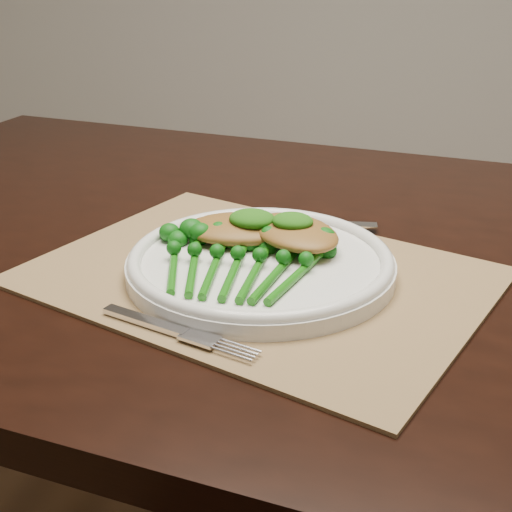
% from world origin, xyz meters
% --- Properties ---
extents(dining_table, '(1.70, 1.09, 0.75)m').
position_xyz_m(dining_table, '(0.01, -0.10, 0.38)').
color(dining_table, black).
rests_on(dining_table, ground).
extents(placemat, '(0.58, 0.50, 0.00)m').
position_xyz_m(placemat, '(-0.04, -0.22, 0.75)').
color(placemat, olive).
rests_on(placemat, dining_table).
extents(dinner_plate, '(0.30, 0.30, 0.03)m').
position_xyz_m(dinner_plate, '(-0.04, -0.22, 0.77)').
color(dinner_plate, white).
rests_on(dinner_plate, placemat).
extents(knife, '(0.20, 0.05, 0.01)m').
position_xyz_m(knife, '(-0.04, -0.07, 0.76)').
color(knife, silver).
rests_on(knife, placemat).
extents(fork, '(0.18, 0.07, 0.01)m').
position_xyz_m(fork, '(-0.07, -0.37, 0.76)').
color(fork, silver).
rests_on(fork, placemat).
extents(chicken_fillet_left, '(0.15, 0.12, 0.03)m').
position_xyz_m(chicken_fillet_left, '(-0.07, -0.17, 0.79)').
color(chicken_fillet_left, olive).
rests_on(chicken_fillet_left, dinner_plate).
extents(chicken_fillet_right, '(0.15, 0.15, 0.02)m').
position_xyz_m(chicken_fillet_right, '(-0.01, -0.17, 0.79)').
color(chicken_fillet_right, olive).
rests_on(chicken_fillet_right, dinner_plate).
extents(pesto_dollop_left, '(0.05, 0.05, 0.02)m').
position_xyz_m(pesto_dollop_left, '(-0.06, -0.17, 0.80)').
color(pesto_dollop_left, '#154C0A').
rests_on(pesto_dollop_left, chicken_fillet_left).
extents(pesto_dollop_right, '(0.05, 0.04, 0.02)m').
position_xyz_m(pesto_dollop_right, '(-0.01, -0.17, 0.80)').
color(pesto_dollop_right, '#154C0A').
rests_on(pesto_dollop_right, chicken_fillet_right).
extents(broccolini_bundle, '(0.17, 0.18, 0.04)m').
position_xyz_m(broccolini_bundle, '(-0.05, -0.26, 0.78)').
color(broccolini_bundle, '#135D0C').
rests_on(broccolini_bundle, dinner_plate).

